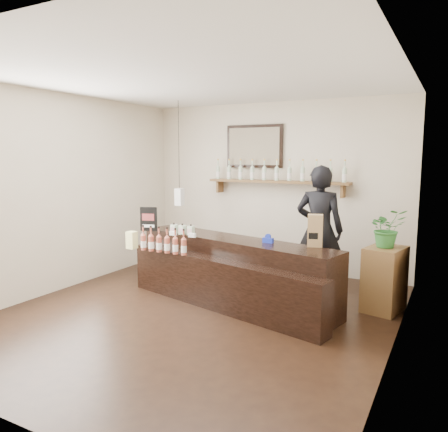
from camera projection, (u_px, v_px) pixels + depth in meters
ground at (196, 314)px, 5.35m from camera, size 5.00×5.00×0.00m
room_shell at (195, 175)px, 5.11m from camera, size 5.00×5.00×5.00m
back_wall_decor at (263, 166)px, 7.25m from camera, size 2.66×0.96×1.69m
counter at (229, 273)px, 5.73m from camera, size 3.05×1.48×0.98m
promo_sign at (149, 219)px, 6.30m from camera, size 0.24×0.10×0.35m
paper_bag at (315, 231)px, 5.22m from camera, size 0.21×0.18×0.39m
tape_dispenser at (268, 239)px, 5.46m from camera, size 0.14×0.06×0.11m
side_cabinet at (384, 279)px, 5.42m from camera, size 0.51×0.63×0.80m
potted_plant at (387, 228)px, 5.33m from camera, size 0.57×0.55×0.48m
shopkeeper at (320, 222)px, 6.06m from camera, size 0.76×0.52×2.03m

